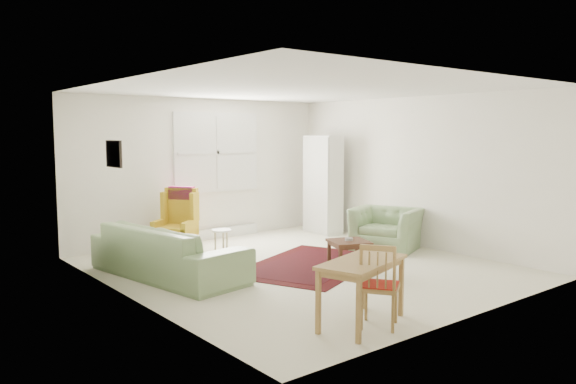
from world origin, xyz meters
TOP-DOWN VIEW (x-y plane):
  - room at (0.02, 0.21)m, footprint 5.04×5.54m
  - rug at (0.21, 0.02)m, footprint 2.79×2.34m
  - sofa at (-1.70, 0.71)m, footprint 1.30×2.48m
  - armchair at (1.91, 0.11)m, footprint 1.24×1.31m
  - wingback_chair at (-0.84, 2.18)m, footprint 0.85×0.85m
  - coffee_table at (0.43, -0.52)m, footprint 0.66×0.66m
  - stool at (-0.44, 1.40)m, footprint 0.35×0.35m
  - cabinet at (2.10, 1.86)m, footprint 0.40×0.75m
  - desk at (-1.07, -2.20)m, footprint 1.13×0.78m
  - desk_chair at (-0.98, -2.35)m, footprint 0.51×0.51m

SIDE VIEW (x-z plane):
  - rug at x=0.21m, z-range 0.00..0.02m
  - stool at x=-0.44m, z-range 0.00..0.41m
  - coffee_table at x=0.43m, z-range 0.00..0.42m
  - desk at x=-1.07m, z-range 0.00..0.65m
  - armchair at x=1.91m, z-range 0.00..0.81m
  - desk_chair at x=-0.98m, z-range 0.00..0.84m
  - sofa at x=-1.70m, z-range 0.00..0.95m
  - wingback_chair at x=-0.84m, z-range 0.00..1.02m
  - cabinet at x=2.10m, z-range 0.00..1.85m
  - room at x=0.02m, z-range 0.00..2.51m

